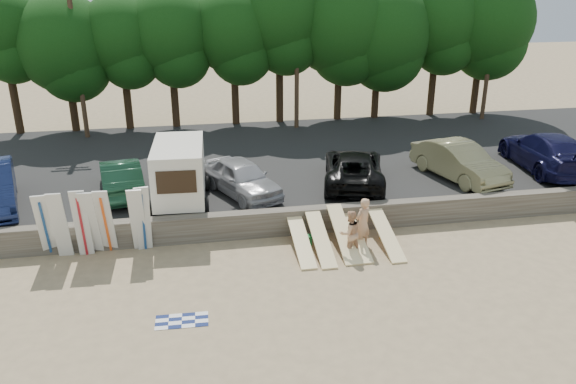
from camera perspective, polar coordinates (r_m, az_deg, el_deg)
The scene contains 28 objects.
ground at distance 19.07m, azimuth 4.32°, elevation -7.81°, with size 120.00×120.00×0.00m, color tan.
seawall at distance 21.46m, azimuth 2.36°, elevation -2.83°, with size 44.00×0.50×1.00m, color #6B6356.
parking_lot at distance 28.39m, azimuth -0.95°, elevation 2.98°, with size 44.00×14.50×0.70m, color #282828.
treeline at distance 34.46m, azimuth 0.74°, elevation 16.37°, with size 33.42×6.33×9.01m.
utility_poles at distance 32.95m, azimuth 0.91°, elevation 14.58°, with size 25.80×0.26×9.00m.
box_trailer at distance 22.43m, azimuth -10.99°, elevation 2.16°, with size 2.34×3.92×2.43m.
car_1 at distance 24.12m, azimuth -16.62°, elevation 1.43°, with size 1.56×4.47×1.47m, color #143723.
car_2 at distance 23.14m, azimuth -4.67°, elevation 1.45°, with size 1.74×4.34×1.48m, color #A3A2A7.
car_3 at distance 24.44m, azimuth 6.69°, elevation 2.46°, with size 2.44×5.30×1.47m, color black.
car_4 at distance 26.01m, azimuth 16.97°, elevation 2.99°, with size 1.72×4.92×1.62m, color #837D53.
car_5 at distance 28.72m, azimuth 24.77°, elevation 3.77°, with size 2.46×6.04×1.75m, color black.
surfboard_upright_0 at distance 20.83m, azimuth -23.45°, elevation -3.18°, with size 0.50×0.06×2.60m, color silver.
surfboard_upright_1 at distance 20.60m, azimuth -22.16°, elevation -3.18°, with size 0.50×0.06×2.60m, color silver.
surfboard_upright_2 at distance 20.47m, azimuth -20.22°, elevation -3.03°, with size 0.50×0.06×2.60m, color silver.
surfboard_upright_3 at distance 20.49m, azimuth -19.42°, elevation -2.99°, with size 0.50×0.06×2.60m, color silver.
surfboard_upright_4 at distance 20.43m, azimuth -18.05°, elevation -2.87°, with size 0.50×0.06×2.60m, color silver.
surfboard_upright_5 at distance 20.22m, azimuth -15.04°, elevation -2.78°, with size 0.50×0.06×2.60m, color silver.
surfboard_upright_6 at distance 20.23m, azimuth -14.50°, elevation -2.67°, with size 0.50×0.06×2.60m, color silver.
surfboard_low_0 at distance 20.02m, azimuth 1.32°, elevation -4.91°, with size 0.56×3.00×0.07m, color #FFE2A0.
surfboard_low_1 at distance 20.03m, azimuth 3.32°, elevation -4.70°, with size 0.56×3.00×0.07m, color #FFE2A0.
surfboard_low_2 at distance 20.28m, azimuth 5.61°, elevation -4.21°, with size 0.56×3.00×0.07m, color #FFE2A0.
surfboard_low_3 at distance 20.52m, azimuth 6.76°, elevation -4.41°, with size 0.56×3.00×0.07m, color #FFE2A0.
surfboard_low_4 at distance 20.71m, azimuth 9.95°, elevation -4.24°, with size 0.56×3.00×0.07m, color #FFE2A0.
beachgoer_a at distance 20.27m, azimuth 7.61°, elevation -3.13°, with size 0.69×0.45×1.89m, color tan.
beachgoer_b at distance 19.73m, azimuth 6.30°, elevation -4.16°, with size 0.80×0.62×1.65m, color tan.
cooler at distance 20.66m, azimuth 1.90°, elevation -4.86°, with size 0.38×0.30×0.32m, color #25883F.
gear_bag at distance 21.32m, azimuth 9.79°, elevation -4.46°, with size 0.30×0.25×0.22m, color orange.
beach_towel at distance 16.72m, azimuth -10.73°, elevation -12.73°, with size 1.50×1.50×0.00m, color white.
Camera 1 is at (-4.40, -16.10, 9.24)m, focal length 35.00 mm.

